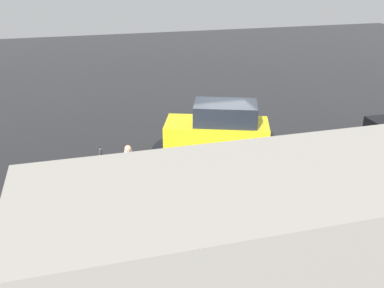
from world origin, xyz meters
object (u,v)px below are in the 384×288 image
Objects in this scene: fire_hydrant at (154,178)px; sign_post at (103,177)px; pedestrian at (129,164)px; moving_hatchback at (219,129)px.

sign_post is (1.68, 1.74, 1.18)m from fire_hydrant.
moving_hatchback is at bearing -151.46° from pedestrian.
pedestrian is 0.68× the size of sign_post.
moving_hatchback is 2.62× the size of pedestrian.
sign_post is at bearing 45.99° from fire_hydrant.
pedestrian is (3.71, 2.02, -0.07)m from moving_hatchback.
sign_post reaches higher than moving_hatchback.
moving_hatchback is 6.04m from sign_post.
fire_hydrant is (2.94, 2.10, -0.63)m from moving_hatchback.
sign_post reaches higher than fire_hydrant.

